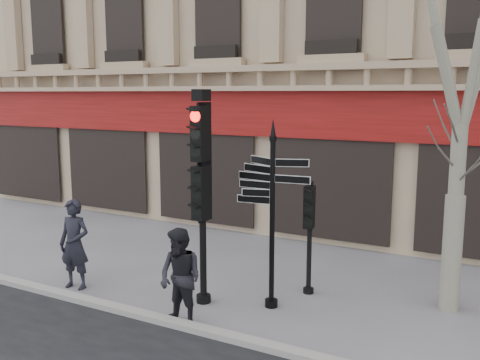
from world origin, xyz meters
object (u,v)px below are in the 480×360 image
object	(u,v)px
pedestrian_a	(75,244)
traffic_signal_main	(202,171)
fingerpost	(272,183)
pedestrian_b	(180,278)
traffic_signal_secondary	(310,219)

from	to	relation	value
pedestrian_a	traffic_signal_main	bearing A→B (deg)	3.25
fingerpost	pedestrian_b	distance (m)	2.47
pedestrian_a	fingerpost	bearing A→B (deg)	5.36
traffic_signal_main	traffic_signal_secondary	bearing A→B (deg)	40.44
traffic_signal_main	pedestrian_a	xyz separation A→B (m)	(-2.86, -0.65, -1.71)
fingerpost	traffic_signal_secondary	world-z (taller)	fingerpost
fingerpost	pedestrian_a	distance (m)	4.55
fingerpost	traffic_signal_main	world-z (taller)	traffic_signal_main
traffic_signal_secondary	pedestrian_b	distance (m)	3.05
traffic_signal_secondary	pedestrian_b	xyz separation A→B (m)	(-1.43, -2.60, -0.71)
pedestrian_a	pedestrian_b	bearing A→B (deg)	-18.02
traffic_signal_secondary	pedestrian_b	world-z (taller)	traffic_signal_secondary
fingerpost	traffic_signal_main	bearing A→B (deg)	-157.37
fingerpost	traffic_signal_main	size ratio (longest dim) A/B	0.87
pedestrian_b	traffic_signal_secondary	bearing A→B (deg)	69.01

